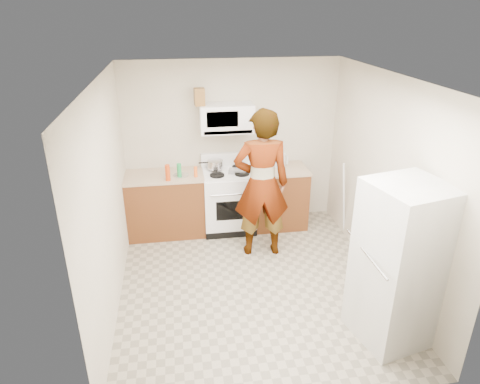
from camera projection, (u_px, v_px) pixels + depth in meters
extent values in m
plane|color=gray|center=(252.00, 283.00, 5.34)|extent=(3.60, 3.60, 0.00)
cube|color=beige|center=(232.00, 144.00, 6.45)|extent=(3.20, 0.02, 2.50)
cube|color=beige|center=(386.00, 183.00, 5.05)|extent=(0.02, 3.60, 2.50)
cube|color=brown|center=(166.00, 205.00, 6.36)|extent=(1.12, 0.62, 0.90)
cube|color=tan|center=(164.00, 176.00, 6.17)|extent=(1.14, 0.64, 0.03)
cube|color=brown|center=(279.00, 198.00, 6.60)|extent=(0.80, 0.62, 0.90)
cube|color=tan|center=(280.00, 169.00, 6.41)|extent=(0.82, 0.64, 0.03)
cube|color=white|center=(229.00, 201.00, 6.47)|extent=(0.76, 0.65, 0.90)
cube|color=white|center=(228.00, 173.00, 6.29)|extent=(0.76, 0.62, 0.03)
cube|color=white|center=(226.00, 159.00, 6.50)|extent=(0.76, 0.08, 0.20)
cube|color=white|center=(227.00, 118.00, 6.09)|extent=(0.76, 0.38, 0.40)
imported|color=tan|center=(262.00, 184.00, 5.61)|extent=(0.77, 0.52, 2.03)
cube|color=silver|center=(399.00, 264.00, 4.19)|extent=(0.84, 0.84, 1.70)
cylinder|color=silver|center=(280.00, 160.00, 6.43)|extent=(0.21, 0.21, 0.21)
cube|color=brown|center=(199.00, 97.00, 5.88)|extent=(0.15, 0.15, 0.24)
cylinder|color=silver|center=(215.00, 165.00, 6.31)|extent=(0.29, 0.29, 0.12)
cube|color=silver|center=(237.00, 171.00, 6.24)|extent=(0.28, 0.22, 0.05)
cylinder|color=#C83D0F|center=(168.00, 173.00, 5.92)|extent=(0.08, 0.08, 0.23)
cylinder|color=orange|center=(196.00, 172.00, 6.06)|extent=(0.06, 0.06, 0.15)
cylinder|color=#198C40|center=(179.00, 170.00, 6.04)|extent=(0.08, 0.08, 0.20)
cylinder|color=silver|center=(181.00, 175.00, 6.12)|extent=(0.29, 0.29, 0.01)
cylinder|color=silver|center=(344.00, 199.00, 6.20)|extent=(0.21, 0.18, 1.17)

